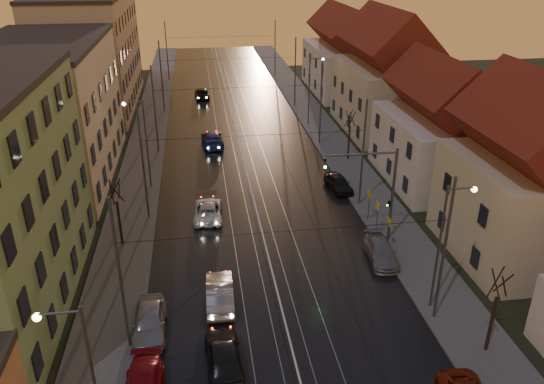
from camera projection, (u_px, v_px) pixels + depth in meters
name	position (u px, v px, depth m)	size (l,w,h in m)	color
road	(240.00, 144.00, 57.45)	(16.00, 120.00, 0.04)	black
sidewalk_left	(146.00, 148.00, 56.15)	(4.00, 120.00, 0.15)	#4C4C4C
sidewalk_right	(330.00, 140.00, 58.70)	(4.00, 120.00, 0.15)	#4C4C4C
tram_rail_0	(219.00, 145.00, 57.15)	(0.06, 120.00, 0.03)	gray
tram_rail_1	(233.00, 144.00, 57.33)	(0.06, 120.00, 0.03)	gray
tram_rail_2	(247.00, 144.00, 57.53)	(0.06, 120.00, 0.03)	gray
tram_rail_3	(260.00, 143.00, 57.71)	(0.06, 120.00, 0.03)	gray
apartment_left_2	(49.00, 113.00, 47.30)	(10.00, 20.00, 12.00)	beige
apartment_left_3	(91.00, 53.00, 68.39)	(10.00, 24.00, 14.00)	tan
house_right_1	(527.00, 183.00, 34.90)	(8.67, 10.20, 10.80)	beige
house_right_2	(441.00, 132.00, 46.90)	(9.18, 12.24, 9.20)	silver
house_right_3	(386.00, 80.00, 59.85)	(9.18, 14.28, 11.50)	beige
house_right_4	(344.00, 56.00, 76.31)	(9.18, 16.32, 10.00)	silver
catenary_pole_l_1	(120.00, 277.00, 26.66)	(0.16, 0.16, 9.00)	#595B60
catenary_pole_r_1	(444.00, 252.00, 28.85)	(0.16, 0.16, 9.00)	#595B60
catenary_pole_l_2	(143.00, 166.00, 40.10)	(0.16, 0.16, 9.00)	#595B60
catenary_pole_r_2	(363.00, 154.00, 42.30)	(0.16, 0.16, 9.00)	#595B60
catenary_pole_l_3	(155.00, 110.00, 53.55)	(0.16, 0.16, 9.00)	#595B60
catenary_pole_r_3	(321.00, 104.00, 55.75)	(0.16, 0.16, 9.00)	#595B60
catenary_pole_l_4	(162.00, 77.00, 67.00)	(0.16, 0.16, 9.00)	#595B60
catenary_pole_r_4	(295.00, 73.00, 69.19)	(0.16, 0.16, 9.00)	#595B60
catenary_pole_l_5	(167.00, 51.00, 83.13)	(0.16, 0.16, 9.00)	#595B60
catenary_pole_r_5	(275.00, 48.00, 85.33)	(0.16, 0.16, 9.00)	#595B60
street_lamp_0	(84.00, 374.00, 20.15)	(1.75, 0.32, 8.00)	#595B60
street_lamp_1	(446.00, 236.00, 29.65)	(1.75, 0.32, 8.00)	#595B60
street_lamp_2	(142.00, 135.00, 45.25)	(1.75, 0.32, 8.00)	#595B60
street_lamp_3	(312.00, 84.00, 61.92)	(1.75, 0.32, 8.00)	#595B60
traffic_light_mast	(380.00, 184.00, 36.80)	(5.30, 0.32, 7.20)	#595B60
bare_tree_0	(119.00, 215.00, 37.17)	(1.09, 1.09, 5.11)	black
bare_tree_1	(493.00, 314.00, 27.22)	(1.09, 1.09, 5.11)	black
bare_tree_2	(349.00, 136.00, 52.35)	(1.09, 1.09, 5.11)	black
driving_car_0	(224.00, 356.00, 26.89)	(1.81, 4.50, 1.53)	black
driving_car_1	(220.00, 293.00, 31.75)	(1.60, 4.58, 1.51)	gray
driving_car_2	(208.00, 210.00, 41.86)	(2.16, 4.67, 1.30)	#BEBEBE
driving_car_3	(212.00, 139.00, 56.83)	(2.13, 5.25, 1.52)	navy
driving_car_4	(202.00, 93.00, 74.31)	(1.82, 4.51, 1.54)	black
parked_left_3	(149.00, 321.00, 29.36)	(1.78, 4.42, 1.50)	#A6A6AC
parked_right_1	(381.00, 252.00, 36.22)	(1.79, 4.40, 1.28)	gray
parked_right_2	(338.00, 183.00, 46.52)	(1.61, 4.01, 1.37)	black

